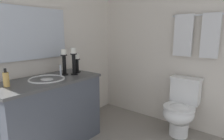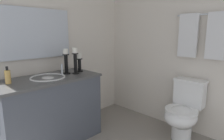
{
  "view_description": "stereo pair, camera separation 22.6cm",
  "coord_description": "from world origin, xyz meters",
  "px_view_note": "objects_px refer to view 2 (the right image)",
  "views": [
    {
      "loc": [
        0.77,
        -1.39,
        1.33
      ],
      "look_at": [
        -0.6,
        0.36,
        0.89
      ],
      "focal_mm": 30.22,
      "sensor_mm": 36.0,
      "label": 1
    },
    {
      "loc": [
        0.94,
        -1.24,
        1.33
      ],
      "look_at": [
        -0.6,
        0.36,
        0.89
      ],
      "focal_mm": 30.22,
      "sensor_mm": 36.0,
      "label": 2
    }
  ],
  "objects_px": {
    "candle_holder_tall": "(79,62)",
    "candle_holder_short": "(75,60)",
    "towel_bar": "(204,14)",
    "towel_center": "(216,36)",
    "vanity_cabinet": "(50,111)",
    "candle_holder_mid": "(66,61)",
    "towel_near_vanity": "(188,36)",
    "toilet": "(183,111)",
    "soap_bottle": "(8,77)",
    "mirror": "(34,34)",
    "sink_basin": "(48,81)"
  },
  "relations": [
    {
      "from": "candle_holder_short",
      "to": "towel_bar",
      "type": "relative_size",
      "value": 0.51
    },
    {
      "from": "towel_bar",
      "to": "towel_near_vanity",
      "type": "distance_m",
      "value": 0.3
    },
    {
      "from": "sink_basin",
      "to": "candle_holder_tall",
      "type": "relative_size",
      "value": 1.63
    },
    {
      "from": "vanity_cabinet",
      "to": "towel_bar",
      "type": "height_order",
      "value": "towel_bar"
    },
    {
      "from": "towel_near_vanity",
      "to": "mirror",
      "type": "bearing_deg",
      "value": -133.0
    },
    {
      "from": "toilet",
      "to": "towel_bar",
      "type": "xyz_separation_m",
      "value": [
        0.06,
        0.22,
        1.18
      ]
    },
    {
      "from": "toilet",
      "to": "towel_center",
      "type": "relative_size",
      "value": 1.38
    },
    {
      "from": "vanity_cabinet",
      "to": "sink_basin",
      "type": "height_order",
      "value": "sink_basin"
    },
    {
      "from": "vanity_cabinet",
      "to": "candle_holder_mid",
      "type": "height_order",
      "value": "candle_holder_mid"
    },
    {
      "from": "vanity_cabinet",
      "to": "toilet",
      "type": "distance_m",
      "value": 1.64
    },
    {
      "from": "towel_near_vanity",
      "to": "candle_holder_tall",
      "type": "bearing_deg",
      "value": -138.53
    },
    {
      "from": "toilet",
      "to": "sink_basin",
      "type": "bearing_deg",
      "value": -133.29
    },
    {
      "from": "towel_center",
      "to": "toilet",
      "type": "bearing_deg",
      "value": -137.68
    },
    {
      "from": "vanity_cabinet",
      "to": "towel_near_vanity",
      "type": "height_order",
      "value": "towel_near_vanity"
    },
    {
      "from": "candle_holder_tall",
      "to": "towel_center",
      "type": "bearing_deg",
      "value": 34.02
    },
    {
      "from": "towel_bar",
      "to": "towel_center",
      "type": "relative_size",
      "value": 1.19
    },
    {
      "from": "sink_basin",
      "to": "towel_center",
      "type": "height_order",
      "value": "towel_center"
    },
    {
      "from": "candle_holder_short",
      "to": "candle_holder_mid",
      "type": "bearing_deg",
      "value": -133.98
    },
    {
      "from": "soap_bottle",
      "to": "toilet",
      "type": "xyz_separation_m",
      "value": [
        1.17,
        1.6,
        -0.53
      ]
    },
    {
      "from": "vanity_cabinet",
      "to": "candle_holder_short",
      "type": "bearing_deg",
      "value": 81.67
    },
    {
      "from": "toilet",
      "to": "soap_bottle",
      "type": "bearing_deg",
      "value": -126.25
    },
    {
      "from": "mirror",
      "to": "soap_bottle",
      "type": "bearing_deg",
      "value": -60.47
    },
    {
      "from": "candle_holder_tall",
      "to": "candle_holder_short",
      "type": "relative_size",
      "value": 0.75
    },
    {
      "from": "mirror",
      "to": "toilet",
      "type": "relative_size",
      "value": 1.28
    },
    {
      "from": "mirror",
      "to": "candle_holder_tall",
      "type": "height_order",
      "value": "mirror"
    },
    {
      "from": "vanity_cabinet",
      "to": "candle_holder_short",
      "type": "height_order",
      "value": "candle_holder_short"
    },
    {
      "from": "candle_holder_tall",
      "to": "towel_bar",
      "type": "height_order",
      "value": "towel_bar"
    },
    {
      "from": "vanity_cabinet",
      "to": "candle_holder_tall",
      "type": "relative_size",
      "value": 4.78
    },
    {
      "from": "mirror",
      "to": "towel_near_vanity",
      "type": "xyz_separation_m",
      "value": [
        1.3,
        1.4,
        -0.03
      ]
    },
    {
      "from": "towel_center",
      "to": "soap_bottle",
      "type": "bearing_deg",
      "value": -127.76
    },
    {
      "from": "sink_basin",
      "to": "candle_holder_mid",
      "type": "bearing_deg",
      "value": 96.07
    },
    {
      "from": "towel_bar",
      "to": "towel_center",
      "type": "height_order",
      "value": "towel_center"
    },
    {
      "from": "towel_bar",
      "to": "towel_near_vanity",
      "type": "relative_size",
      "value": 1.19
    },
    {
      "from": "toilet",
      "to": "towel_bar",
      "type": "relative_size",
      "value": 1.16
    },
    {
      "from": "toilet",
      "to": "towel_center",
      "type": "xyz_separation_m",
      "value": [
        0.22,
        0.2,
        0.93
      ]
    },
    {
      "from": "soap_bottle",
      "to": "towel_bar",
      "type": "distance_m",
      "value": 2.3
    },
    {
      "from": "vanity_cabinet",
      "to": "candle_holder_mid",
      "type": "distance_m",
      "value": 0.64
    },
    {
      "from": "mirror",
      "to": "candle_holder_mid",
      "type": "bearing_deg",
      "value": 47.17
    },
    {
      "from": "mirror",
      "to": "candle_holder_short",
      "type": "bearing_deg",
      "value": 46.89
    },
    {
      "from": "soap_bottle",
      "to": "towel_near_vanity",
      "type": "distance_m",
      "value": 2.14
    },
    {
      "from": "soap_bottle",
      "to": "sink_basin",
      "type": "bearing_deg",
      "value": 83.03
    },
    {
      "from": "vanity_cabinet",
      "to": "toilet",
      "type": "relative_size",
      "value": 1.58
    },
    {
      "from": "vanity_cabinet",
      "to": "soap_bottle",
      "type": "relative_size",
      "value": 6.57
    },
    {
      "from": "candle_holder_short",
      "to": "towel_near_vanity",
      "type": "relative_size",
      "value": 0.61
    },
    {
      "from": "mirror",
      "to": "candle_holder_tall",
      "type": "xyz_separation_m",
      "value": [
        0.26,
        0.47,
        -0.37
      ]
    },
    {
      "from": "toilet",
      "to": "towel_near_vanity",
      "type": "distance_m",
      "value": 0.96
    },
    {
      "from": "towel_bar",
      "to": "soap_bottle",
      "type": "bearing_deg",
      "value": -124.14
    },
    {
      "from": "candle_holder_mid",
      "to": "candle_holder_tall",
      "type": "bearing_deg",
      "value": 88.68
    },
    {
      "from": "vanity_cabinet",
      "to": "towel_bar",
      "type": "bearing_deg",
      "value": 50.06
    },
    {
      "from": "sink_basin",
      "to": "towel_center",
      "type": "relative_size",
      "value": 0.74
    }
  ]
}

